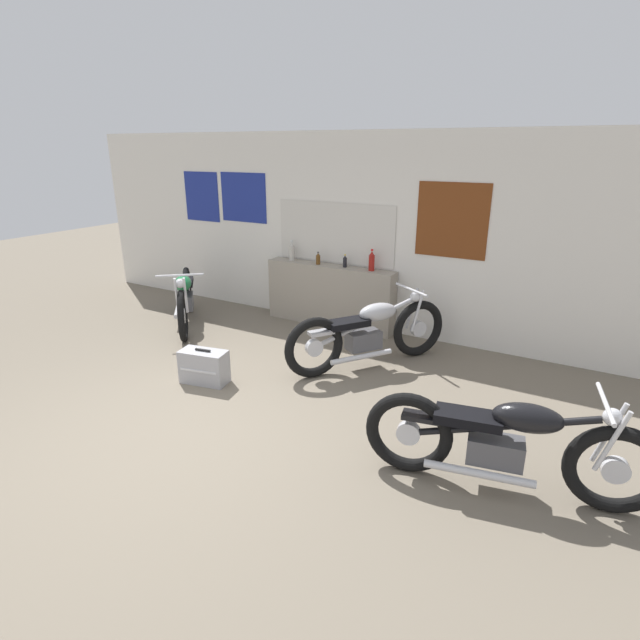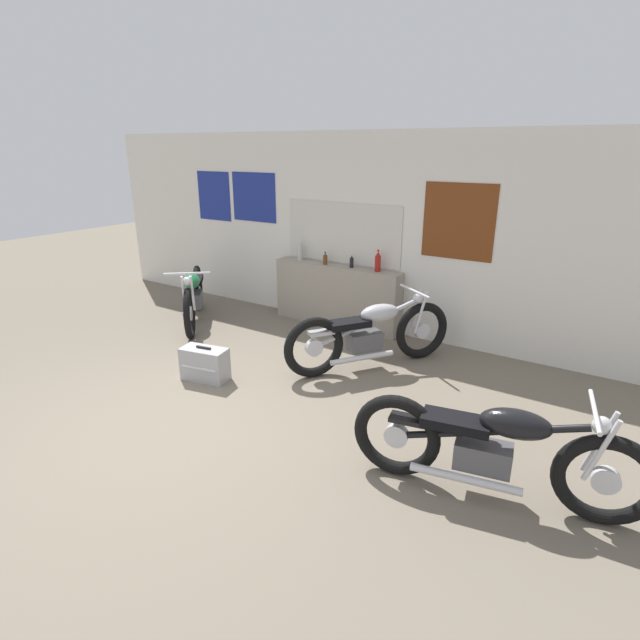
{
  "view_description": "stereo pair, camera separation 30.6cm",
  "coord_description": "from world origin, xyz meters",
  "px_view_note": "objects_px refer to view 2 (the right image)",
  "views": [
    {
      "loc": [
        3.25,
        -2.85,
        2.59
      ],
      "look_at": [
        0.55,
        1.83,
        0.7
      ],
      "focal_mm": 28.0,
      "sensor_mm": 36.0,
      "label": 1
    },
    {
      "loc": [
        3.51,
        -2.69,
        2.59
      ],
      "look_at": [
        0.55,
        1.83,
        0.7
      ],
      "focal_mm": 28.0,
      "sensor_mm": 36.0,
      "label": 2
    }
  ],
  "objects_px": {
    "motorcycle_black": "(494,449)",
    "bottle_leftmost": "(300,251)",
    "bottle_right_center": "(378,262)",
    "motorcycle_green": "(193,295)",
    "bottle_center": "(352,262)",
    "hard_case_silver": "(205,364)",
    "motorcycle_silver": "(370,334)",
    "bottle_left_center": "(325,259)"
  },
  "relations": [
    {
      "from": "bottle_right_center",
      "to": "hard_case_silver",
      "type": "distance_m",
      "value": 2.78
    },
    {
      "from": "bottle_center",
      "to": "motorcycle_green",
      "type": "xyz_separation_m",
      "value": [
        -2.14,
        -1.11,
        -0.57
      ]
    },
    {
      "from": "bottle_leftmost",
      "to": "motorcycle_black",
      "type": "distance_m",
      "value": 4.68
    },
    {
      "from": "bottle_right_center",
      "to": "motorcycle_green",
      "type": "xyz_separation_m",
      "value": [
        -2.56,
        -1.1,
        -0.62
      ]
    },
    {
      "from": "bottle_right_center",
      "to": "motorcycle_green",
      "type": "bearing_deg",
      "value": -156.7
    },
    {
      "from": "bottle_center",
      "to": "hard_case_silver",
      "type": "distance_m",
      "value": 2.65
    },
    {
      "from": "bottle_center",
      "to": "motorcycle_green",
      "type": "bearing_deg",
      "value": -152.59
    },
    {
      "from": "bottle_center",
      "to": "motorcycle_green",
      "type": "height_order",
      "value": "bottle_center"
    },
    {
      "from": "motorcycle_black",
      "to": "hard_case_silver",
      "type": "bearing_deg",
      "value": 175.41
    },
    {
      "from": "bottle_leftmost",
      "to": "hard_case_silver",
      "type": "xyz_separation_m",
      "value": [
        0.39,
        -2.47,
        -0.87
      ]
    },
    {
      "from": "bottle_right_center",
      "to": "hard_case_silver",
      "type": "bearing_deg",
      "value": -111.16
    },
    {
      "from": "motorcycle_green",
      "to": "motorcycle_black",
      "type": "height_order",
      "value": "motorcycle_green"
    },
    {
      "from": "bottle_leftmost",
      "to": "hard_case_silver",
      "type": "bearing_deg",
      "value": -81.02
    },
    {
      "from": "bottle_left_center",
      "to": "motorcycle_black",
      "type": "relative_size",
      "value": 0.08
    },
    {
      "from": "motorcycle_green",
      "to": "bottle_right_center",
      "type": "bearing_deg",
      "value": 23.3
    },
    {
      "from": "motorcycle_black",
      "to": "bottle_center",
      "type": "bearing_deg",
      "value": 135.88
    },
    {
      "from": "bottle_center",
      "to": "motorcycle_black",
      "type": "bearing_deg",
      "value": -44.12
    },
    {
      "from": "bottle_leftmost",
      "to": "bottle_left_center",
      "type": "bearing_deg",
      "value": -4.28
    },
    {
      "from": "bottle_right_center",
      "to": "motorcycle_silver",
      "type": "height_order",
      "value": "bottle_right_center"
    },
    {
      "from": "bottle_left_center",
      "to": "bottle_leftmost",
      "type": "bearing_deg",
      "value": 175.72
    },
    {
      "from": "bottle_left_center",
      "to": "bottle_center",
      "type": "height_order",
      "value": "bottle_center"
    },
    {
      "from": "bottle_left_center",
      "to": "motorcycle_silver",
      "type": "xyz_separation_m",
      "value": [
        1.34,
        -1.07,
        -0.57
      ]
    },
    {
      "from": "hard_case_silver",
      "to": "bottle_leftmost",
      "type": "bearing_deg",
      "value": 98.98
    },
    {
      "from": "motorcycle_silver",
      "to": "hard_case_silver",
      "type": "distance_m",
      "value": 2.0
    },
    {
      "from": "bottle_right_center",
      "to": "motorcycle_silver",
      "type": "bearing_deg",
      "value": -66.17
    },
    {
      "from": "bottle_left_center",
      "to": "motorcycle_silver",
      "type": "bearing_deg",
      "value": -38.58
    },
    {
      "from": "bottle_right_center",
      "to": "motorcycle_black",
      "type": "relative_size",
      "value": 0.14
    },
    {
      "from": "motorcycle_green",
      "to": "hard_case_silver",
      "type": "distance_m",
      "value": 2.12
    },
    {
      "from": "bottle_right_center",
      "to": "hard_case_silver",
      "type": "height_order",
      "value": "bottle_right_center"
    },
    {
      "from": "motorcycle_green",
      "to": "hard_case_silver",
      "type": "xyz_separation_m",
      "value": [
        1.61,
        -1.36,
        -0.24
      ]
    },
    {
      "from": "bottle_leftmost",
      "to": "motorcycle_green",
      "type": "relative_size",
      "value": 0.19
    },
    {
      "from": "bottle_left_center",
      "to": "bottle_right_center",
      "type": "distance_m",
      "value": 0.86
    },
    {
      "from": "hard_case_silver",
      "to": "bottle_left_center",
      "type": "bearing_deg",
      "value": 87.64
    },
    {
      "from": "bottle_left_center",
      "to": "motorcycle_black",
      "type": "height_order",
      "value": "bottle_left_center"
    },
    {
      "from": "motorcycle_black",
      "to": "bottle_leftmost",
      "type": "bearing_deg",
      "value": 143.81
    },
    {
      "from": "motorcycle_green",
      "to": "hard_case_silver",
      "type": "height_order",
      "value": "motorcycle_green"
    },
    {
      "from": "bottle_center",
      "to": "motorcycle_black",
      "type": "height_order",
      "value": "bottle_center"
    },
    {
      "from": "motorcycle_green",
      "to": "motorcycle_black",
      "type": "distance_m",
      "value": 5.22
    },
    {
      "from": "bottle_leftmost",
      "to": "bottle_left_center",
      "type": "distance_m",
      "value": 0.49
    },
    {
      "from": "motorcycle_silver",
      "to": "hard_case_silver",
      "type": "height_order",
      "value": "motorcycle_silver"
    },
    {
      "from": "bottle_center",
      "to": "hard_case_silver",
      "type": "height_order",
      "value": "bottle_center"
    },
    {
      "from": "motorcycle_green",
      "to": "motorcycle_black",
      "type": "xyz_separation_m",
      "value": [
        4.96,
        -1.63,
        -0.01
      ]
    }
  ]
}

